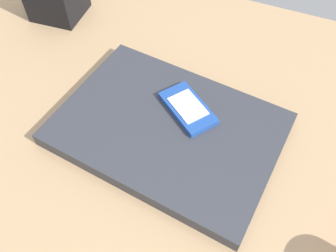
{
  "coord_description": "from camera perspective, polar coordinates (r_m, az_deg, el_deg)",
  "views": [
    {
      "loc": [
        -6.01,
        32.46,
        50.21
      ],
      "look_at": [
        7.35,
        1.53,
        5.0
      ],
      "focal_mm": 37.71,
      "sensor_mm": 36.0,
      "label": 1
    }
  ],
  "objects": [
    {
      "name": "laptop_closed",
      "position": [
        0.57,
        -0.0,
        -0.48
      ],
      "size": [
        37.16,
        28.17,
        2.41
      ],
      "primitive_type": "cube",
      "rotation": [
        0.0,
        0.0,
        -0.11
      ],
      "color": "#33353D",
      "rests_on": "desk_surface"
    },
    {
      "name": "cell_phone_on_laptop",
      "position": [
        0.58,
        3.22,
        2.93
      ],
      "size": [
        11.35,
        10.22,
        1.07
      ],
      "color": "#1E479E",
      "rests_on": "laptop_closed"
    },
    {
      "name": "desk_surface",
      "position": [
        0.59,
        7.19,
        -3.22
      ],
      "size": [
        120.0,
        80.0,
        3.0
      ],
      "primitive_type": "cube",
      "color": "tan",
      "rests_on": "ground"
    }
  ]
}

